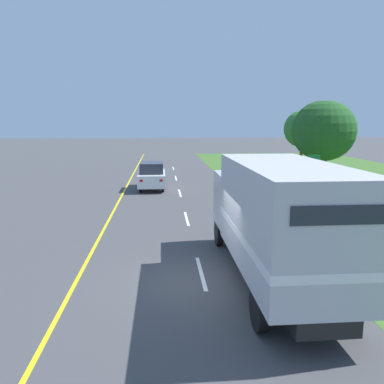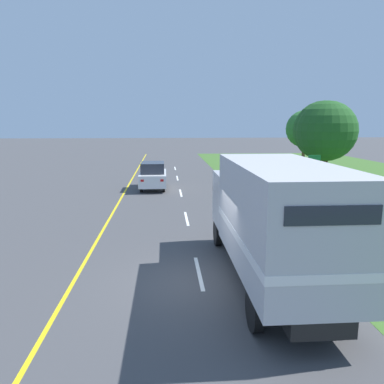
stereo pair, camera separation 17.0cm
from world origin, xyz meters
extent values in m
plane|color=#444447|center=(0.00, 0.00, 0.00)|extent=(200.00, 200.00, 0.00)
cube|color=#3D6628|center=(13.70, 14.62, 0.00)|extent=(20.00, 59.54, 0.01)
cube|color=yellow|center=(-3.70, 14.62, 0.00)|extent=(0.12, 59.54, 0.01)
cube|color=white|center=(0.00, 0.66, 0.00)|extent=(0.12, 2.60, 0.01)
cube|color=white|center=(0.00, 7.26, 0.00)|extent=(0.12, 2.60, 0.01)
cube|color=white|center=(0.00, 13.86, 0.00)|extent=(0.12, 2.60, 0.01)
cube|color=white|center=(0.00, 20.46, 0.00)|extent=(0.12, 2.60, 0.01)
cube|color=white|center=(0.00, 27.06, 0.00)|extent=(0.12, 2.60, 0.01)
cylinder|color=black|center=(0.94, 3.25, 0.50)|extent=(0.22, 1.00, 1.00)
cylinder|color=black|center=(2.98, 3.25, 0.50)|extent=(0.22, 1.00, 1.00)
cylinder|color=black|center=(0.94, -2.64, 0.50)|extent=(0.22, 1.00, 1.00)
cylinder|color=black|center=(2.98, -2.64, 0.50)|extent=(0.22, 1.00, 1.00)
cube|color=black|center=(1.96, 0.00, 0.68)|extent=(1.30, 7.87, 0.36)
cube|color=#B7B7BC|center=(1.96, -1.05, 2.21)|extent=(2.37, 5.77, 2.69)
cube|color=white|center=(1.96, -1.05, 1.73)|extent=(2.39, 5.79, 0.20)
cube|color=#232833|center=(1.96, -3.95, 2.95)|extent=(1.78, 0.03, 0.36)
cube|color=#B7B7BC|center=(1.96, 2.89, 1.81)|extent=(2.28, 2.10, 1.90)
cube|color=#283342|center=(1.96, 3.95, 2.05)|extent=(2.02, 0.03, 0.85)
cylinder|color=black|center=(-2.58, 16.76, 0.33)|extent=(0.16, 0.66, 0.66)
cylinder|color=black|center=(-1.10, 16.76, 0.33)|extent=(0.16, 0.66, 0.66)
cylinder|color=black|center=(-2.58, 14.32, 0.33)|extent=(0.16, 0.66, 0.66)
cylinder|color=black|center=(-1.10, 14.32, 0.33)|extent=(0.16, 0.66, 0.66)
cube|color=white|center=(-1.84, 15.54, 0.74)|extent=(1.80, 3.93, 0.83)
cube|color=#282D38|center=(-1.84, 15.38, 1.51)|extent=(1.55, 2.16, 0.70)
cube|color=red|center=(-2.47, 13.56, 0.89)|extent=(0.20, 0.03, 0.14)
cube|color=red|center=(-1.21, 13.56, 0.89)|extent=(0.20, 0.03, 0.14)
cylinder|color=#9E9EA3|center=(4.85, 7.24, 1.34)|extent=(0.09, 0.09, 2.68)
cylinder|color=#9E9EA3|center=(6.16, 7.24, 1.34)|extent=(0.09, 0.09, 2.68)
cube|color=#196B33|center=(5.50, 7.24, 1.96)|extent=(1.86, 0.06, 1.44)
cube|color=#196B33|center=(6.14, 7.24, 2.86)|extent=(0.60, 0.06, 0.32)
cube|color=silver|center=(5.50, 7.20, 1.96)|extent=(1.45, 0.02, 0.26)
cylinder|color=#4C3823|center=(8.83, 12.21, 1.28)|extent=(0.41, 0.41, 2.57)
sphere|color=#1E511E|center=(8.83, 12.21, 4.03)|extent=(3.65, 3.65, 3.65)
cylinder|color=#4C3823|center=(11.15, 18.14, 1.07)|extent=(0.30, 0.30, 2.14)
sphere|color=#1E511E|center=(11.15, 18.14, 3.94)|extent=(4.50, 4.50, 4.50)
cylinder|color=brown|center=(12.63, 25.89, 1.24)|extent=(0.31, 0.31, 2.47)
sphere|color=#2D702D|center=(12.63, 25.89, 3.91)|extent=(3.61, 3.61, 3.61)
cylinder|color=white|center=(4.01, 3.03, 0.47)|extent=(0.07, 0.07, 0.95)
cylinder|color=orange|center=(4.01, 3.03, 0.74)|extent=(0.08, 0.08, 0.10)
camera|label=1|loc=(-1.17, -10.15, 4.57)|focal=35.00mm
camera|label=2|loc=(-1.00, -10.16, 4.57)|focal=35.00mm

